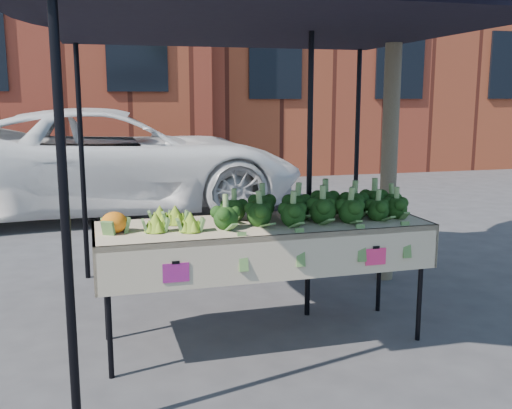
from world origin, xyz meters
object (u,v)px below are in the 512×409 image
at_px(canopy, 265,152).
at_px(vehicle, 107,19).
at_px(table, 263,282).
at_px(street_tree, 394,44).

xyz_separation_m(canopy, vehicle, (-1.09, 4.89, 1.57)).
bearing_deg(canopy, table, -106.79).
height_order(table, canopy, canopy).
xyz_separation_m(table, vehicle, (-0.95, 5.38, 2.49)).
bearing_deg(vehicle, canopy, -168.08).
height_order(table, street_tree, street_tree).
distance_m(canopy, street_tree, 1.84).
relative_size(vehicle, street_tree, 1.29).
bearing_deg(street_tree, canopy, -154.90).
bearing_deg(street_tree, vehicle, 121.03).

